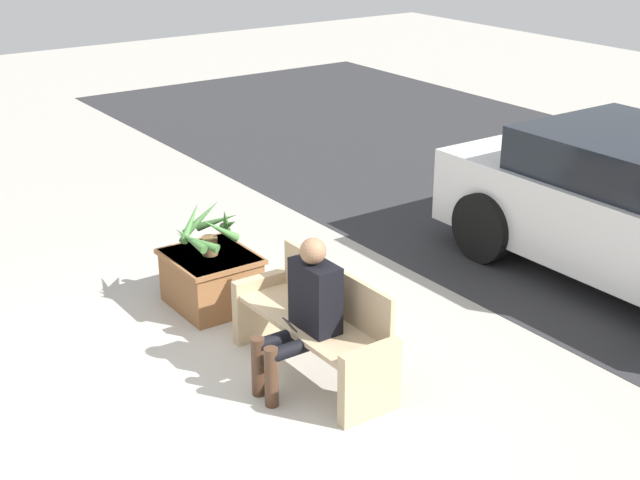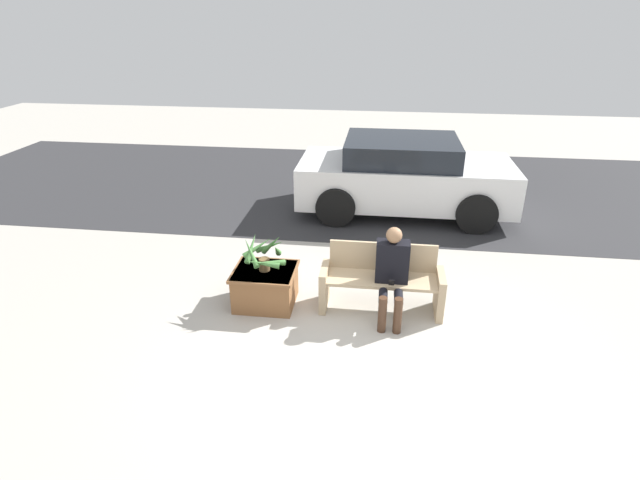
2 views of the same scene
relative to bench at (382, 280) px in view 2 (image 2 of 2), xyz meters
The scene contains 7 objects.
ground_plane 1.11m from the bench, 102.95° to the right, with size 30.00×30.00×0.00m, color #ADA89E.
road_surface 4.91m from the bench, 92.70° to the left, with size 20.00×6.00×0.01m, color #2D2D30.
bench is the anchor object (origin of this frame).
person_seated 0.33m from the bench, 57.88° to the right, with size 0.41×0.62×1.19m.
planter_box 1.52m from the bench, behind, with size 0.81×0.72×0.50m.
potted_plant 1.55m from the bench, behind, with size 0.62×0.64×0.49m.
parked_car 3.56m from the bench, 84.41° to the left, with size 3.96×1.98×1.42m.
Camera 2 is at (0.16, -4.66, 3.57)m, focal length 28.00 mm.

